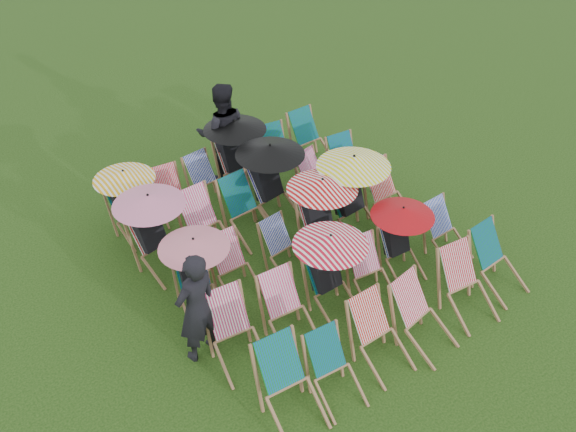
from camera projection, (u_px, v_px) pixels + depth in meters
ground at (304, 262)px, 10.47m from camera, size 100.00×100.00×0.00m
deckchair_0 at (291, 387)px, 7.87m from camera, size 0.74×0.98×1.02m
deckchair_1 at (335, 371)px, 8.14m from camera, size 0.65×0.86×0.88m
deckchair_2 at (381, 336)px, 8.56m from camera, size 0.64×0.89×0.96m
deckchair_3 at (424, 317)px, 8.82m from camera, size 0.79×1.00×0.99m
deckchair_4 at (469, 285)px, 9.31m from camera, size 0.75×0.98×0.99m
deckchair_5 at (499, 262)px, 9.73m from camera, size 0.71×0.95×0.98m
deckchair_6 at (236, 334)px, 8.58m from camera, size 0.75×0.97×0.98m
deckchair_7 at (290, 312)px, 8.92m from camera, size 0.68×0.91×0.95m
deckchair_8 at (331, 273)px, 9.25m from camera, size 1.09×1.14×1.30m
deckchair_9 at (372, 272)px, 9.62m from camera, size 0.66×0.87×0.88m
deckchair_10 at (401, 240)px, 9.95m from camera, size 0.99×1.03×1.17m
deckchair_11 at (448, 232)px, 10.39m from camera, size 0.62×0.84×0.88m
deckchair_12 at (196, 274)px, 9.29m from camera, size 1.03×1.10×1.23m
deckchair_13 at (235, 268)px, 9.70m from camera, size 0.59×0.82×0.89m
deckchair_14 at (285, 248)px, 10.10m from camera, size 0.63×0.82×0.83m
deckchair_15 at (323, 216)px, 10.28m from camera, size 1.14×1.19×1.35m
deckchair_16 at (354, 195)px, 10.64m from camera, size 1.22×1.30×1.45m
deckchair_17 at (390, 195)px, 11.11m from camera, size 0.71×0.96×1.00m
deckchair_18 at (155, 232)px, 9.96m from camera, size 1.13×1.23×1.34m
deckchair_19 at (206, 225)px, 10.42m from camera, size 0.72×0.97×1.01m
deckchair_20 at (248, 210)px, 10.74m from camera, size 0.73×0.97×1.01m
deckchair_21 at (273, 181)px, 11.00m from camera, size 1.19×1.28×1.41m
deckchair_22 at (319, 179)px, 11.59m from camera, size 0.73×0.91×0.89m
deckchair_23 at (349, 165)px, 11.90m from camera, size 0.71×0.93×0.94m
deckchair_24 at (129, 203)px, 10.69m from camera, size 1.02×1.10×1.21m
deckchair_25 at (172, 195)px, 11.26m from camera, size 0.63×0.82×0.83m
deckchair_26 at (208, 182)px, 11.52m from camera, size 0.68×0.88×0.89m
deckchair_27 at (237, 155)px, 11.74m from camera, size 1.15×1.19×1.36m
deckchair_28 at (279, 154)px, 12.23m from camera, size 0.72×0.93×0.93m
deckchair_29 at (312, 139)px, 12.60m from camera, size 0.68×0.93×0.99m
person_left at (197, 308)px, 8.42m from camera, size 0.71×0.53×1.76m
person_rear at (222, 133)px, 11.84m from camera, size 1.17×1.06×1.96m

